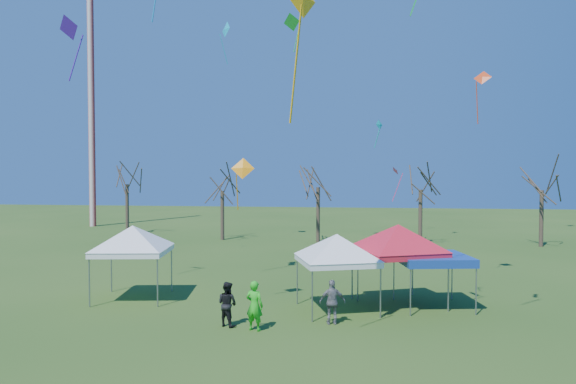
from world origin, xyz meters
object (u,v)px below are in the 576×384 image
at_px(tree_4, 542,170).
at_px(tent_red, 398,230).
at_px(person_grey, 332,302).
at_px(tent_white_west, 133,231).
at_px(tree_2, 318,168).
at_px(person_green, 254,306).
at_px(tree_3, 421,170).
at_px(person_dark, 227,304).
at_px(tree_0, 127,166).
at_px(tent_white_mid, 337,239).
at_px(tent_blue, 433,259).
at_px(tree_1, 222,174).
at_px(radio_mast, 92,112).

height_order(tree_4, tent_red, tree_4).
height_order(tree_4, person_grey, tree_4).
relative_size(tent_white_west, person_grey, 2.57).
bearing_deg(tent_white_west, person_grey, -16.43).
height_order(tree_2, person_green, tree_2).
relative_size(tree_2, tree_3, 1.03).
bearing_deg(tent_white_west, person_dark, -33.17).
distance_m(tree_0, tent_white_west, 26.84).
height_order(tent_white_mid, tent_blue, tent_white_mid).
xyz_separation_m(tree_3, tree_4, (9.32, -0.04, -0.02)).
height_order(tree_2, tent_red, tree_2).
bearing_deg(tent_red, person_dark, -148.35).
bearing_deg(tree_0, tent_blue, -43.22).
bearing_deg(tent_blue, person_dark, -154.27).
height_order(tree_1, tree_2, tree_2).
height_order(radio_mast, tent_white_west, radio_mast).
height_order(tree_1, person_dark, tree_1).
height_order(tent_red, tent_blue, tent_red).
height_order(tent_blue, person_green, tent_blue).
height_order(radio_mast, tree_1, radio_mast).
bearing_deg(tent_red, tree_0, 135.30).
xyz_separation_m(tree_0, tree_1, (10.08, -2.73, -0.70)).
distance_m(person_dark, person_green, 1.21).
height_order(tent_white_west, person_grey, tent_white_west).
height_order(tree_3, person_dark, tree_3).
xyz_separation_m(tent_white_west, person_dark, (5.38, -3.52, -2.32)).
relative_size(radio_mast, tree_0, 2.96).
height_order(radio_mast, tree_2, radio_mast).
distance_m(tree_2, tent_blue, 22.02).
relative_size(tree_2, person_dark, 4.87).
xyz_separation_m(radio_mast, tree_4, (43.36, -10.00, -6.44)).
height_order(radio_mast, tent_white_mid, radio_mast).
distance_m(tent_white_mid, person_dark, 5.32).
distance_m(radio_mast, tree_3, 36.04).
xyz_separation_m(tree_1, person_dark, (6.94, -24.74, -4.95)).
height_order(tent_white_west, person_green, tent_white_west).
relative_size(tree_1, person_green, 4.11).
xyz_separation_m(tree_0, tree_4, (36.20, -3.38, -0.43)).
height_order(tree_0, person_grey, tree_0).
xyz_separation_m(tree_2, tree_3, (8.40, -0.33, -0.21)).
relative_size(tent_white_mid, person_green, 2.19).
height_order(person_grey, person_green, person_green).
bearing_deg(tree_4, radio_mast, 167.01).
bearing_deg(person_dark, tree_2, -67.36).
relative_size(tree_2, tent_white_west, 1.87).
relative_size(radio_mast, person_grey, 14.64).
bearing_deg(tent_blue, tent_red, 172.63).
distance_m(tent_white_mid, tent_blue, 4.33).
bearing_deg(tent_white_mid, tree_2, 96.67).
xyz_separation_m(tent_blue, person_dark, (-8.08, -3.89, -1.25)).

